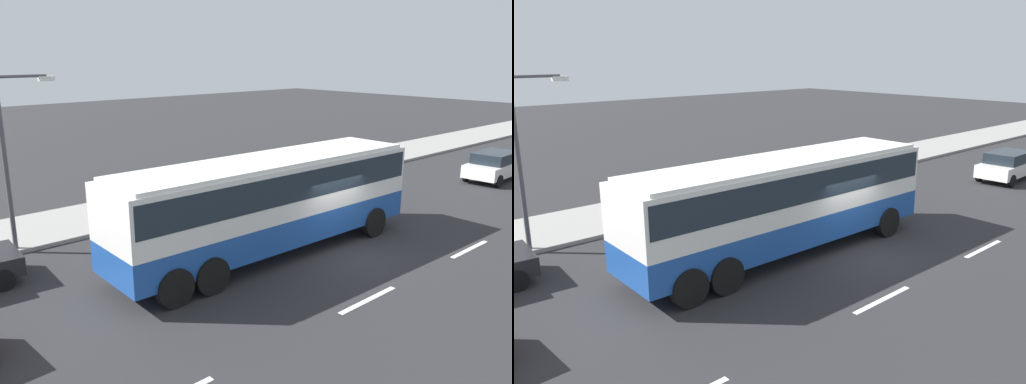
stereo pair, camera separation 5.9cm
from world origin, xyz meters
TOP-DOWN VIEW (x-y plane):
  - ground_plane at (0.00, 0.00)m, footprint 120.00×120.00m
  - sidewalk_curb at (0.00, 9.00)m, footprint 80.00×4.00m
  - lane_centreline at (3.12, -2.86)m, footprint 34.93×0.16m
  - coach_bus at (-1.90, 1.48)m, footprint 11.43×2.91m
  - car_white_minivan at (14.46, 1.24)m, footprint 4.69×2.00m
  - pedestrian_near_curb at (7.41, 7.70)m, footprint 0.32×0.32m
  - street_lamp at (-8.05, 7.32)m, footprint 1.94×0.24m

SIDE VIEW (x-z plane):
  - ground_plane at x=0.00m, z-range 0.00..0.00m
  - lane_centreline at x=3.12m, z-range 0.00..0.01m
  - sidewalk_curb at x=0.00m, z-range 0.00..0.15m
  - car_white_minivan at x=14.46m, z-range 0.04..1.57m
  - pedestrian_near_curb at x=7.41m, z-range 0.29..2.07m
  - coach_bus at x=-1.90m, z-range 0.40..3.69m
  - street_lamp at x=-8.05m, z-range 0.67..6.53m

